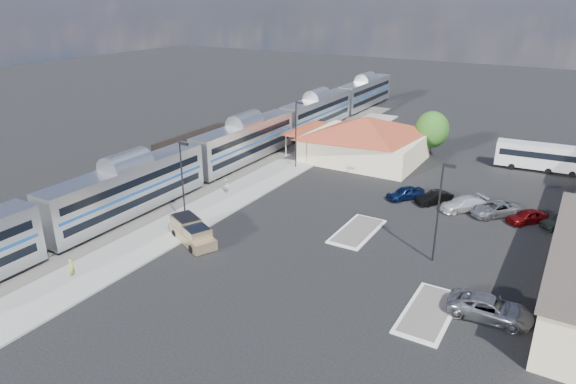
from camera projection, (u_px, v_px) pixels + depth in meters
The scene contains 23 objects.
ground at pixel (312, 231), 50.73m from camera, with size 280.00×280.00×0.00m, color black.
railbed at pixel (199, 172), 67.07m from camera, with size 16.00×100.00×0.12m, color #4C4944.
platform at pixel (247, 189), 61.19m from camera, with size 5.50×92.00×0.18m, color gray.
passenger_train at pixel (246, 143), 69.84m from camera, with size 3.00×104.00×5.55m.
freight_cars at pixel (196, 149), 70.40m from camera, with size 2.80×46.00×4.00m.
station_depot at pixel (365, 138), 71.00m from camera, with size 18.35×12.24×6.20m.
traffic_island_south at pixel (357, 231), 50.40m from camera, with size 3.30×7.50×0.21m.
traffic_island_north at pixel (429, 312), 37.64m from camera, with size 3.30×7.50×0.21m.
lamp_plat_s at pixel (183, 179), 49.14m from camera, with size 1.08×0.25×9.00m.
lamp_plat_n at pixel (296, 129), 66.78m from camera, with size 1.08×0.25×9.00m.
lamp_lot at pixel (440, 205), 43.05m from camera, with size 1.08×0.25×9.00m.
tree_depot at pixel (432, 130), 71.91m from camera, with size 4.71×4.71×6.63m.
pickup_truck at pixel (192, 233), 48.05m from camera, with size 6.36×4.49×2.07m.
suv at pixel (490, 308), 36.82m from camera, with size 2.72×5.90×1.64m, color gray.
coach_bus at pixel (541, 156), 67.06m from camera, with size 11.22×3.28×3.55m.
person_a at pixel (72, 268), 41.87m from camera, with size 0.58×0.38×1.59m, color #9CB739.
person_b at pixel (226, 186), 59.72m from camera, with size 0.78×0.61×1.60m, color silver.
parked_car_a at pixel (405, 193), 58.18m from camera, with size 1.78×4.43×1.51m, color #0D1A43.
parked_car_b at pixel (434, 198), 56.93m from camera, with size 1.50×4.30×1.42m, color black.
parked_car_c at pixel (463, 204), 55.15m from camera, with size 2.12×5.21×1.51m, color white.
parked_car_d at pixel (495, 209), 53.88m from camera, with size 2.46×5.34×1.48m, color gray.
parked_car_e at pixel (527, 216), 52.13m from camera, with size 1.73×4.31×1.47m, color #670B0E.
parked_car_f at pixel (562, 222), 50.86m from camera, with size 1.52×4.35×1.43m, color black.
Camera 1 is at (21.29, -40.69, 22.01)m, focal length 32.00 mm.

